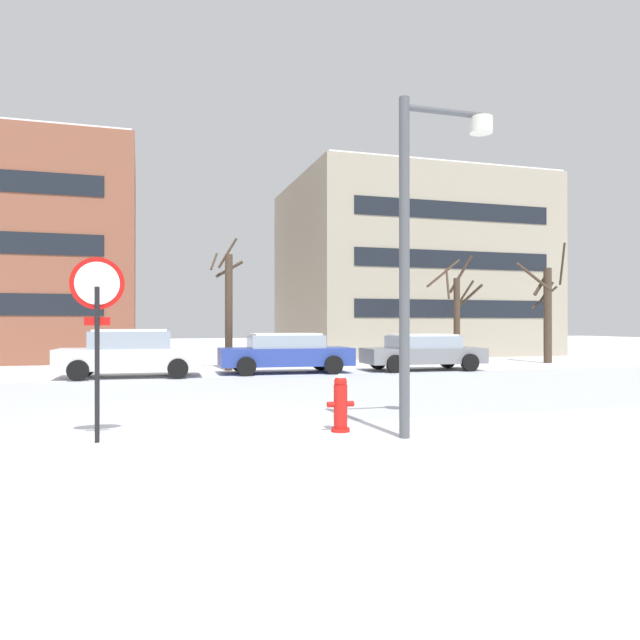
{
  "coord_description": "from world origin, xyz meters",
  "views": [
    {
      "loc": [
        -0.59,
        -11.08,
        1.73
      ],
      "look_at": [
        4.45,
        5.61,
        1.83
      ],
      "focal_mm": 33.87,
      "sensor_mm": 36.0,
      "label": 1
    }
  ],
  "objects_px": {
    "parked_car_blue": "(286,353)",
    "parked_car_gray": "(423,352)",
    "fire_hydrant": "(341,402)",
    "street_lamp": "(422,229)",
    "stop_sign": "(97,313)",
    "parked_car_white": "(131,353)"
  },
  "relations": [
    {
      "from": "fire_hydrant",
      "to": "stop_sign",
      "type": "bearing_deg",
      "value": 177.76
    },
    {
      "from": "stop_sign",
      "to": "parked_car_blue",
      "type": "height_order",
      "value": "stop_sign"
    },
    {
      "from": "fire_hydrant",
      "to": "parked_car_blue",
      "type": "height_order",
      "value": "parked_car_blue"
    },
    {
      "from": "parked_car_blue",
      "to": "parked_car_gray",
      "type": "relative_size",
      "value": 1.04
    },
    {
      "from": "street_lamp",
      "to": "parked_car_gray",
      "type": "xyz_separation_m",
      "value": [
        5.94,
        11.88,
        -2.49
      ]
    },
    {
      "from": "fire_hydrant",
      "to": "street_lamp",
      "type": "height_order",
      "value": "street_lamp"
    },
    {
      "from": "street_lamp",
      "to": "fire_hydrant",
      "type": "bearing_deg",
      "value": 143.55
    },
    {
      "from": "street_lamp",
      "to": "parked_car_blue",
      "type": "bearing_deg",
      "value": 86.32
    },
    {
      "from": "fire_hydrant",
      "to": "parked_car_white",
      "type": "distance_m",
      "value": 11.65
    },
    {
      "from": "stop_sign",
      "to": "parked_car_blue",
      "type": "relative_size",
      "value": 0.58
    },
    {
      "from": "stop_sign",
      "to": "street_lamp",
      "type": "height_order",
      "value": "street_lamp"
    },
    {
      "from": "parked_car_white",
      "to": "parked_car_blue",
      "type": "distance_m",
      "value": 5.16
    },
    {
      "from": "parked_car_blue",
      "to": "parked_car_gray",
      "type": "height_order",
      "value": "parked_car_blue"
    },
    {
      "from": "stop_sign",
      "to": "parked_car_white",
      "type": "xyz_separation_m",
      "value": [
        0.34,
        11.02,
        -1.11
      ]
    },
    {
      "from": "fire_hydrant",
      "to": "parked_car_gray",
      "type": "distance_m",
      "value": 13.13
    },
    {
      "from": "parked_car_gray",
      "to": "street_lamp",
      "type": "bearing_deg",
      "value": -116.55
    },
    {
      "from": "stop_sign",
      "to": "fire_hydrant",
      "type": "relative_size",
      "value": 2.91
    },
    {
      "from": "parked_car_blue",
      "to": "parked_car_white",
      "type": "bearing_deg",
      "value": -177.92
    },
    {
      "from": "parked_car_white",
      "to": "parked_car_gray",
      "type": "xyz_separation_m",
      "value": [
        10.32,
        -0.05,
        -0.09
      ]
    },
    {
      "from": "fire_hydrant",
      "to": "parked_car_gray",
      "type": "xyz_separation_m",
      "value": [
        6.99,
        11.11,
        0.23
      ]
    },
    {
      "from": "street_lamp",
      "to": "parked_car_blue",
      "type": "distance_m",
      "value": 12.4
    },
    {
      "from": "parked_car_gray",
      "to": "parked_car_white",
      "type": "bearing_deg",
      "value": 179.71
    }
  ]
}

